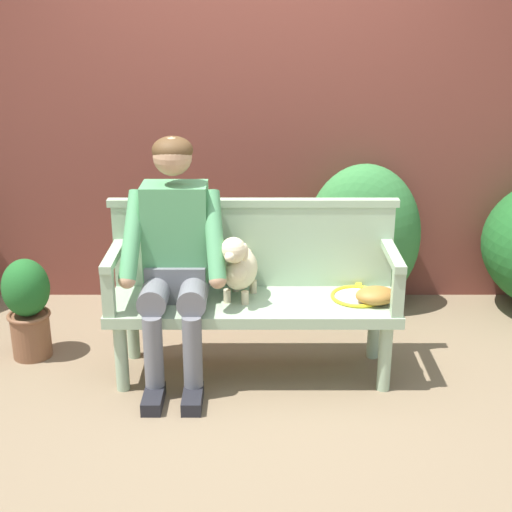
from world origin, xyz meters
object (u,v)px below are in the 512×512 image
tennis_racket (360,294)px  potted_plant (31,305)px  person_seated (178,252)px  baseball_glove (379,296)px  garden_bench (256,310)px  dog_on_bench (241,267)px

tennis_racket → potted_plant: 1.86m
person_seated → tennis_racket: person_seated is taller
tennis_racket → baseball_glove: (0.08, -0.10, 0.04)m
garden_bench → potted_plant: 1.30m
dog_on_bench → tennis_racket: 0.67m
garden_bench → person_seated: 0.53m
potted_plant → person_seated: bearing=-13.4°
person_seated → tennis_racket: 1.01m
tennis_racket → baseball_glove: bearing=-50.8°
garden_bench → baseball_glove: size_ratio=7.01×
dog_on_bench → tennis_racket: (0.65, 0.05, -0.18)m
tennis_racket → baseball_glove: size_ratio=2.63×
dog_on_bench → baseball_glove: (0.73, -0.05, -0.14)m
person_seated → potted_plant: bearing=166.6°
person_seated → garden_bench: bearing=1.4°
person_seated → dog_on_bench: size_ratio=3.45×
dog_on_bench → potted_plant: dog_on_bench is taller
dog_on_bench → baseball_glove: size_ratio=1.72×
person_seated → baseball_glove: person_seated is taller
garden_bench → baseball_glove: (0.65, -0.05, 0.11)m
tennis_racket → potted_plant: potted_plant is taller
tennis_racket → potted_plant: (-1.85, 0.14, -0.13)m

